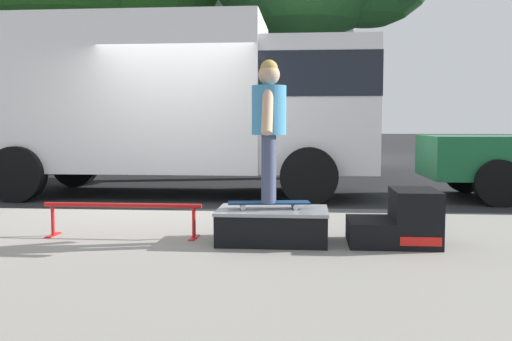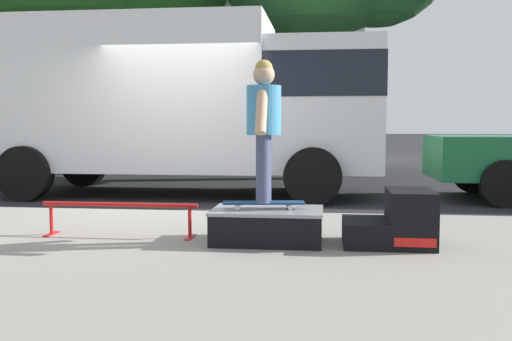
# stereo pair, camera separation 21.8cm
# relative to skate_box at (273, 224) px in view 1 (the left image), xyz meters

# --- Properties ---
(ground_plane) EXTENTS (140.00, 140.00, 0.00)m
(ground_plane) POSITION_rel_skate_box_xyz_m (-1.74, 2.42, -0.29)
(ground_plane) COLOR black
(sidewalk_slab) EXTENTS (50.00, 5.00, 0.12)m
(sidewalk_slab) POSITION_rel_skate_box_xyz_m (-1.74, -0.58, -0.23)
(sidewalk_slab) COLOR gray
(sidewalk_slab) RESTS_ON ground
(skate_box) EXTENTS (1.05, 0.71, 0.32)m
(skate_box) POSITION_rel_skate_box_xyz_m (0.00, 0.00, 0.00)
(skate_box) COLOR black
(skate_box) RESTS_ON sidewalk_slab
(kicker_ramp) EXTENTS (0.83, 0.66, 0.52)m
(kicker_ramp) POSITION_rel_skate_box_xyz_m (1.21, -0.00, 0.04)
(kicker_ramp) COLOR black
(kicker_ramp) RESTS_ON sidewalk_slab
(grind_rail) EXTENTS (1.61, 0.28, 0.34)m
(grind_rail) POSITION_rel_skate_box_xyz_m (-1.52, 0.12, 0.09)
(grind_rail) COLOR red
(grind_rail) RESTS_ON sidewalk_slab
(skateboard) EXTENTS (0.80, 0.31, 0.07)m
(skateboard) POSITION_rel_skate_box_xyz_m (-0.04, -0.00, 0.20)
(skateboard) COLOR navy
(skateboard) RESTS_ON skate_box
(skater_kid) EXTENTS (0.33, 0.69, 1.35)m
(skater_kid) POSITION_rel_skate_box_xyz_m (-0.04, -0.00, 1.01)
(skater_kid) COLOR #3F4766
(skater_kid) RESTS_ON skateboard
(box_truck) EXTENTS (6.91, 2.63, 3.05)m
(box_truck) POSITION_rel_skate_box_xyz_m (-1.97, 4.62, 1.41)
(box_truck) COLOR white
(box_truck) RESTS_ON ground
(house_behind) EXTENTS (9.54, 8.23, 8.40)m
(house_behind) POSITION_rel_skate_box_xyz_m (-2.79, 16.49, 3.95)
(house_behind) COLOR silver
(house_behind) RESTS_ON ground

